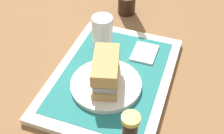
# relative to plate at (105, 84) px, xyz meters

# --- Properties ---
(ground_plane) EXTENTS (3.00, 3.00, 0.00)m
(ground_plane) POSITION_rel_plate_xyz_m (0.05, -0.00, -0.03)
(ground_plane) COLOR brown
(tray) EXTENTS (0.44, 0.32, 0.02)m
(tray) POSITION_rel_plate_xyz_m (0.05, -0.00, -0.02)
(tray) COLOR beige
(tray) RESTS_ON ground_plane
(placemat) EXTENTS (0.38, 0.27, 0.00)m
(placemat) POSITION_rel_plate_xyz_m (0.05, -0.00, -0.01)
(placemat) COLOR #1E6B66
(placemat) RESTS_ON tray
(plate) EXTENTS (0.19, 0.19, 0.01)m
(plate) POSITION_rel_plate_xyz_m (0.00, 0.00, 0.00)
(plate) COLOR silver
(plate) RESTS_ON placemat
(sandwich) EXTENTS (0.14, 0.10, 0.08)m
(sandwich) POSITION_rel_plate_xyz_m (0.00, 0.00, 0.05)
(sandwich) COLOR tan
(sandwich) RESTS_ON plate
(beer_glass) EXTENTS (0.06, 0.06, 0.12)m
(beer_glass) POSITION_rel_plate_xyz_m (0.13, 0.06, 0.06)
(beer_glass) COLOR silver
(beer_glass) RESTS_ON placemat
(napkin_folded) EXTENTS (0.09, 0.07, 0.01)m
(napkin_folded) POSITION_rel_plate_xyz_m (0.17, -0.07, -0.00)
(napkin_folded) COLOR white
(napkin_folded) RESTS_ON placemat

